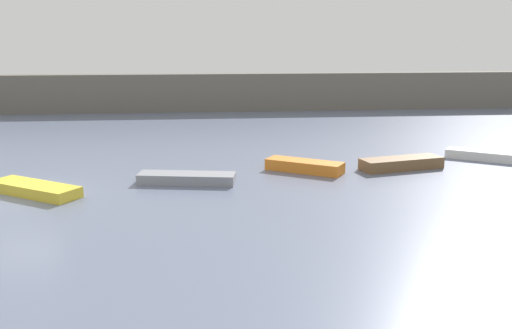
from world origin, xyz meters
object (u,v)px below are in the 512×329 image
at_px(rowboat_grey, 187,178).
at_px(rowboat_brown, 401,163).
at_px(rowboat_orange, 305,166).
at_px(rowboat_white, 480,155).
at_px(rowboat_yellow, 34,189).

height_order(rowboat_grey, rowboat_brown, rowboat_brown).
relative_size(rowboat_orange, rowboat_white, 1.09).
relative_size(rowboat_yellow, rowboat_grey, 0.98).
distance_m(rowboat_grey, rowboat_white, 14.43).
bearing_deg(rowboat_white, rowboat_brown, -126.48).
bearing_deg(rowboat_white, rowboat_grey, -133.15).
distance_m(rowboat_yellow, rowboat_grey, 5.87).
bearing_deg(rowboat_orange, rowboat_grey, -130.97).
distance_m(rowboat_grey, rowboat_orange, 5.39).
height_order(rowboat_grey, rowboat_orange, rowboat_orange).
bearing_deg(rowboat_yellow, rowboat_brown, 44.64).
bearing_deg(rowboat_grey, rowboat_white, 23.01).
bearing_deg(rowboat_brown, rowboat_yellow, 176.83).
relative_size(rowboat_yellow, rowboat_orange, 1.13).
relative_size(rowboat_brown, rowboat_white, 1.21).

